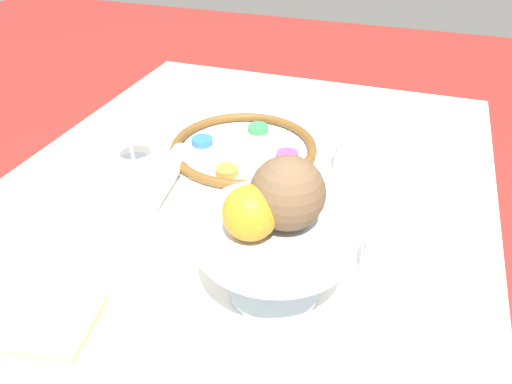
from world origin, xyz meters
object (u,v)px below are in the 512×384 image
at_px(cup_far, 382,255).
at_px(coconut, 288,193).
at_px(bread_plate, 53,324).
at_px(napkin_roll, 167,175).
at_px(wine_glass, 128,124).
at_px(fruit_stand, 275,238).
at_px(orange_fruit, 250,213).
at_px(seder_plate, 244,149).
at_px(cup_near, 350,158).

bearing_deg(cup_far, coconut, -55.16).
bearing_deg(bread_plate, napkin_roll, -176.83).
relative_size(wine_glass, fruit_stand, 0.55).
xyz_separation_m(orange_fruit, bread_plate, (0.13, -0.24, -0.15)).
relative_size(wine_glass, bread_plate, 0.74).
xyz_separation_m(coconut, napkin_roll, (-0.20, -0.30, -0.16)).
height_order(seder_plate, fruit_stand, fruit_stand).
height_order(bread_plate, cup_far, cup_far).
xyz_separation_m(seder_plate, napkin_roll, (0.15, -0.10, 0.01)).
bearing_deg(coconut, napkin_roll, -124.65).
bearing_deg(cup_far, bread_plate, -57.36).
bearing_deg(wine_glass, cup_far, 72.38).
bearing_deg(cup_far, fruit_stand, -57.03).
height_order(orange_fruit, coconut, coconut).
bearing_deg(seder_plate, cup_near, 92.40).
relative_size(seder_plate, wine_glass, 2.54).
xyz_separation_m(wine_glass, cup_far, (0.17, 0.53, -0.06)).
xyz_separation_m(seder_plate, bread_plate, (0.53, -0.08, -0.01)).
bearing_deg(wine_glass, seder_plate, 115.10).
xyz_separation_m(seder_plate, cup_far, (0.27, 0.32, 0.02)).
height_order(wine_glass, cup_far, wine_glass).
bearing_deg(coconut, orange_fruit, -43.91).
bearing_deg(coconut, cup_near, 175.15).
bearing_deg(fruit_stand, cup_near, 173.03).
height_order(fruit_stand, coconut, coconut).
distance_m(wine_glass, coconut, 0.49).
bearing_deg(cup_far, orange_fruit, -52.30).
bearing_deg(cup_near, cup_far, 19.42).
distance_m(wine_glass, orange_fruit, 0.48).
relative_size(seder_plate, fruit_stand, 1.39).
distance_m(bread_plate, napkin_roll, 0.38).
relative_size(orange_fruit, cup_far, 1.16).
relative_size(seder_plate, cup_far, 4.98).
bearing_deg(napkin_roll, orange_fruit, 46.76).
bearing_deg(coconut, cup_far, 124.84).
xyz_separation_m(seder_plate, orange_fruit, (0.40, 0.16, 0.15)).
distance_m(fruit_stand, cup_far, 0.18).
relative_size(seder_plate, bread_plate, 1.89).
bearing_deg(wine_glass, bread_plate, 16.65).
bearing_deg(wine_glass, orange_fruit, 50.92).
bearing_deg(napkin_roll, fruit_stand, 53.64).
bearing_deg(bread_plate, fruit_stand, 122.46).
distance_m(seder_plate, napkin_roll, 0.18).
distance_m(coconut, napkin_roll, 0.39).
xyz_separation_m(orange_fruit, cup_near, (-0.41, 0.07, -0.13)).
xyz_separation_m(fruit_stand, cup_far, (-0.09, 0.14, -0.07)).
height_order(fruit_stand, cup_near, fruit_stand).
relative_size(orange_fruit, napkin_roll, 0.38).
relative_size(orange_fruit, cup_near, 1.16).
bearing_deg(bread_plate, coconut, 121.57).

